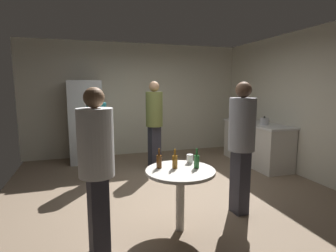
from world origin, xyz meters
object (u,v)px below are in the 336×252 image
(foreground_table, at_px, (180,178))
(plastic_cup_white, at_px, (190,159))
(refrigerator, at_px, (86,122))
(beer_bottle_on_counter, at_px, (242,116))
(person_in_gray_shirt, at_px, (242,138))
(beer_bottle_green, at_px, (197,161))
(person_in_teal_shirt, at_px, (97,130))
(kettle, at_px, (264,121))
(person_in_white_shirt, at_px, (96,160))
(person_in_olive_shirt, at_px, (154,118))
(beer_bottle_amber, at_px, (175,161))
(beer_bottle_brown, at_px, (159,161))
(wine_bottle_on_counter, at_px, (250,116))

(foreground_table, relative_size, plastic_cup_white, 7.27)
(refrigerator, distance_m, beer_bottle_on_counter, 3.60)
(beer_bottle_on_counter, relative_size, person_in_gray_shirt, 0.13)
(beer_bottle_green, height_order, person_in_teal_shirt, person_in_teal_shirt)
(kettle, bearing_deg, person_in_gray_shirt, -134.01)
(person_in_white_shirt, bearing_deg, kettle, 19.32)
(foreground_table, xyz_separation_m, person_in_olive_shirt, (0.32, 2.43, 0.41))
(person_in_olive_shirt, xyz_separation_m, person_in_white_shirt, (-1.25, -2.64, -0.07))
(person_in_teal_shirt, bearing_deg, person_in_gray_shirt, 49.96)
(beer_bottle_on_counter, xyz_separation_m, plastic_cup_white, (-2.33, -2.50, -0.19))
(beer_bottle_amber, bearing_deg, person_in_white_shirt, -162.87)
(beer_bottle_on_counter, xyz_separation_m, person_in_olive_shirt, (-2.22, -0.28, 0.06))
(person_in_teal_shirt, bearing_deg, person_in_white_shirt, 5.04)
(beer_bottle_brown, bearing_deg, refrigerator, 103.73)
(kettle, height_order, beer_bottle_on_counter, beer_bottle_on_counter)
(wine_bottle_on_counter, relative_size, plastic_cup_white, 2.82)
(wine_bottle_on_counter, relative_size, beer_bottle_green, 1.35)
(wine_bottle_on_counter, xyz_separation_m, beer_bottle_green, (-2.34, -2.42, -0.20))
(beer_bottle_amber, bearing_deg, beer_bottle_brown, 157.57)
(refrigerator, distance_m, beer_bottle_amber, 3.43)
(person_in_white_shirt, bearing_deg, beer_bottle_amber, 5.92)
(person_in_gray_shirt, height_order, person_in_white_shirt, person_in_gray_shirt)
(beer_bottle_green, relative_size, person_in_gray_shirt, 0.13)
(beer_bottle_amber, height_order, beer_bottle_green, same)
(refrigerator, xyz_separation_m, beer_bottle_amber, (0.96, -3.30, -0.08))
(refrigerator, xyz_separation_m, wine_bottle_on_counter, (3.54, -0.94, 0.12))
(beer_bottle_brown, relative_size, person_in_teal_shirt, 0.15)
(beer_bottle_on_counter, height_order, person_in_olive_shirt, person_in_olive_shirt)
(beer_bottle_on_counter, bearing_deg, refrigerator, 169.66)
(person_in_white_shirt, bearing_deg, beer_bottle_green, -0.67)
(foreground_table, height_order, person_in_gray_shirt, person_in_gray_shirt)
(beer_bottle_brown, bearing_deg, plastic_cup_white, 10.53)
(kettle, height_order, wine_bottle_on_counter, wine_bottle_on_counter)
(wine_bottle_on_counter, relative_size, beer_bottle_brown, 1.35)
(kettle, bearing_deg, foreground_table, -143.94)
(refrigerator, xyz_separation_m, kettle, (3.46, -1.57, 0.07))
(kettle, distance_m, beer_bottle_amber, 3.04)
(beer_bottle_amber, bearing_deg, person_in_olive_shirt, 81.29)
(beer_bottle_brown, height_order, plastic_cup_white, beer_bottle_brown)
(beer_bottle_green, bearing_deg, person_in_teal_shirt, 116.11)
(person_in_gray_shirt, xyz_separation_m, person_in_olive_shirt, (-0.58, 2.25, 0.03))
(refrigerator, height_order, kettle, refrigerator)
(beer_bottle_on_counter, relative_size, beer_bottle_brown, 1.00)
(person_in_teal_shirt, xyz_separation_m, person_in_white_shirt, (-0.11, -2.29, 0.06))
(foreground_table, distance_m, person_in_olive_shirt, 2.49)
(plastic_cup_white, bearing_deg, wine_bottle_on_counter, 43.37)
(beer_bottle_amber, distance_m, plastic_cup_white, 0.29)
(kettle, bearing_deg, person_in_white_shirt, -149.47)
(foreground_table, height_order, beer_bottle_green, beer_bottle_green)
(beer_bottle_on_counter, xyz_separation_m, beer_bottle_brown, (-2.75, -2.58, -0.17))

